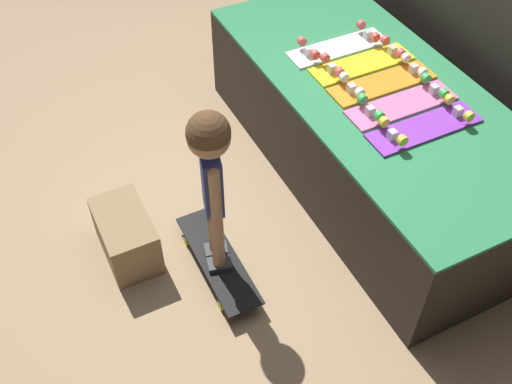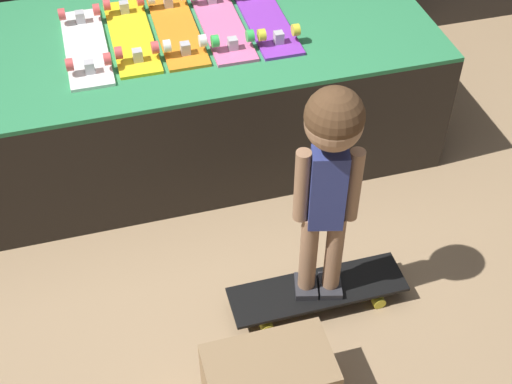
% 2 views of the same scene
% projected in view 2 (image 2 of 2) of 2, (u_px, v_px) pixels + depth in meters
% --- Properties ---
extents(ground_plane, '(16.00, 16.00, 0.00)m').
position_uv_depth(ground_plane, '(217.00, 233.00, 3.16)').
color(ground_plane, '#9E7F5B').
extents(display_rack, '(2.29, 1.01, 0.63)m').
position_uv_depth(display_rack, '(183.00, 92.00, 3.39)').
color(display_rack, black).
rests_on(display_rack, ground_plane).
extents(skateboard_white_on_rack, '(0.18, 0.62, 0.09)m').
position_uv_depth(skateboard_white_on_rack, '(85.00, 45.00, 3.08)').
color(skateboard_white_on_rack, white).
rests_on(skateboard_white_on_rack, display_rack).
extents(skateboard_yellow_on_rack, '(0.18, 0.62, 0.09)m').
position_uv_depth(skateboard_yellow_on_rack, '(131.00, 34.00, 3.14)').
color(skateboard_yellow_on_rack, yellow).
rests_on(skateboard_yellow_on_rack, display_rack).
extents(skateboard_orange_on_rack, '(0.18, 0.62, 0.09)m').
position_uv_depth(skateboard_orange_on_rack, '(177.00, 28.00, 3.17)').
color(skateboard_orange_on_rack, orange).
rests_on(skateboard_orange_on_rack, display_rack).
extents(skateboard_pink_on_rack, '(0.18, 0.62, 0.09)m').
position_uv_depth(skateboard_pink_on_rack, '(222.00, 23.00, 3.20)').
color(skateboard_pink_on_rack, pink).
rests_on(skateboard_pink_on_rack, display_rack).
extents(skateboard_purple_on_rack, '(0.18, 0.62, 0.09)m').
position_uv_depth(skateboard_purple_on_rack, '(266.00, 18.00, 3.24)').
color(skateboard_purple_on_rack, purple).
rests_on(skateboard_purple_on_rack, display_rack).
extents(skateboard_on_floor, '(0.71, 0.20, 0.09)m').
position_uv_depth(skateboard_on_floor, '(317.00, 291.00, 2.84)').
color(skateboard_on_floor, black).
rests_on(skateboard_on_floor, ground_plane).
extents(child, '(0.23, 0.20, 0.96)m').
position_uv_depth(child, '(330.00, 162.00, 2.36)').
color(child, '#2D2D33').
rests_on(child, skateboard_on_floor).
extents(storage_box, '(0.43, 0.26, 0.29)m').
position_uv_depth(storage_box, '(269.00, 384.00, 2.46)').
color(storage_box, '#8E704C').
rests_on(storage_box, ground_plane).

